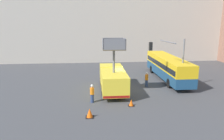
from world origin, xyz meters
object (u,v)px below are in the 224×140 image
at_px(road_worker_near_truck, 92,93).
at_px(traffic_cone_near_truck, 90,113).
at_px(road_worker_directing, 147,79).
at_px(traffic_light_pole, 171,55).
at_px(traffic_cone_mid_road, 131,103).
at_px(utility_truck, 113,78).
at_px(city_bus, 168,66).

distance_m(road_worker_near_truck, traffic_cone_near_truck, 3.36).
bearing_deg(road_worker_directing, road_worker_near_truck, -106.82).
bearing_deg(traffic_light_pole, traffic_cone_near_truck, -143.34).
relative_size(road_worker_near_truck, traffic_cone_mid_road, 2.89).
height_order(traffic_light_pole, traffic_cone_mid_road, traffic_light_pole).
xyz_separation_m(traffic_light_pole, traffic_cone_near_truck, (-8.99, -6.69, -3.56)).
height_order(utility_truck, city_bus, utility_truck).
xyz_separation_m(utility_truck, road_worker_near_truck, (-2.28, -3.21, -0.63)).
distance_m(utility_truck, road_worker_near_truck, 3.99).
bearing_deg(traffic_light_pole, road_worker_near_truck, -158.96).
relative_size(road_worker_near_truck, traffic_cone_near_truck, 2.35).
xyz_separation_m(city_bus, traffic_cone_near_truck, (-10.22, -10.98, -1.43)).
bearing_deg(traffic_cone_near_truck, city_bus, 47.06).
bearing_deg(city_bus, utility_truck, 109.87).
height_order(traffic_light_pole, traffic_cone_near_truck, traffic_light_pole).
height_order(road_worker_near_truck, traffic_cone_near_truck, road_worker_near_truck).
height_order(utility_truck, traffic_cone_mid_road, utility_truck).
distance_m(utility_truck, traffic_cone_near_truck, 7.08).
distance_m(road_worker_near_truck, road_worker_directing, 7.93).
xyz_separation_m(traffic_light_pole, traffic_cone_mid_road, (-5.21, -4.59, -3.63)).
relative_size(traffic_light_pole, road_worker_directing, 3.23).
xyz_separation_m(road_worker_directing, traffic_cone_near_truck, (-6.65, -7.95, -0.52)).
distance_m(utility_truck, traffic_cone_mid_road, 4.77).
bearing_deg(traffic_cone_near_truck, road_worker_near_truck, 86.34).
relative_size(utility_truck, road_worker_near_truck, 4.10).
bearing_deg(road_worker_directing, city_bus, 77.77).
distance_m(city_bus, road_worker_directing, 4.77).
distance_m(city_bus, road_worker_near_truck, 12.64).
height_order(traffic_light_pole, road_worker_near_truck, traffic_light_pole).
relative_size(city_bus, road_worker_near_truck, 6.82).
distance_m(traffic_light_pole, road_worker_directing, 4.04).
distance_m(utility_truck, road_worker_directing, 4.44).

